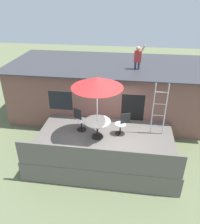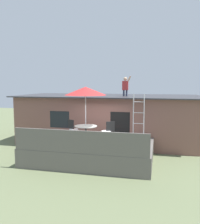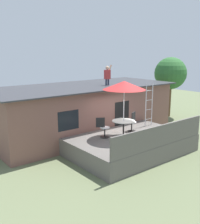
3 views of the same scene
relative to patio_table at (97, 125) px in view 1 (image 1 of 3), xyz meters
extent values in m
plane|color=#66704C|center=(0.29, -0.04, -1.39)|extent=(40.00, 40.00, 0.00)
cube|color=brown|center=(0.29, 3.56, -0.03)|extent=(10.00, 4.00, 2.72)
cube|color=#38383D|center=(0.29, 3.56, 1.36)|extent=(10.50, 4.50, 0.06)
cube|color=black|center=(-1.94, 1.57, 0.16)|extent=(1.10, 0.03, 0.90)
cube|color=black|center=(1.35, 1.57, -0.34)|extent=(1.00, 0.03, 2.00)
cube|color=#605B56|center=(0.29, -0.04, -0.99)|extent=(5.51, 3.83, 0.80)
cube|color=#605B56|center=(0.29, -1.91, -0.14)|extent=(5.41, 0.08, 0.90)
cylinder|color=black|center=(0.00, 0.00, -0.57)|extent=(0.48, 0.48, 0.03)
cylinder|color=black|center=(0.00, 0.00, -0.22)|extent=(0.07, 0.07, 0.71)
cylinder|color=#999E93|center=(0.00, 0.00, 0.14)|extent=(1.04, 1.04, 0.03)
cylinder|color=silver|center=(0.00, 0.00, 0.61)|extent=(0.04, 0.04, 2.40)
cone|color=red|center=(0.00, 0.00, 1.76)|extent=(1.90, 1.90, 0.38)
cylinder|color=silver|center=(2.12, 0.60, 0.51)|extent=(0.04, 0.04, 2.20)
cylinder|color=silver|center=(2.60, 0.60, 0.51)|extent=(0.04, 0.04, 2.20)
cylinder|color=silver|center=(2.36, 0.60, -0.24)|extent=(0.48, 0.03, 0.03)
cylinder|color=silver|center=(2.36, 0.60, 0.26)|extent=(0.48, 0.03, 0.03)
cylinder|color=silver|center=(2.36, 0.60, 0.76)|extent=(0.48, 0.03, 0.03)
cylinder|color=silver|center=(2.36, 0.60, 1.26)|extent=(0.48, 0.03, 0.03)
cylinder|color=#33384C|center=(1.34, 2.85, 1.56)|extent=(0.10, 0.10, 0.34)
cylinder|color=#33384C|center=(1.50, 2.85, 1.56)|extent=(0.10, 0.10, 0.34)
cube|color=#B73333|center=(1.42, 2.85, 1.98)|extent=(0.32, 0.20, 0.50)
sphere|color=tan|center=(1.42, 2.85, 2.34)|extent=(0.20, 0.20, 0.20)
cylinder|color=tan|center=(1.60, 2.85, 2.28)|extent=(0.26, 0.08, 0.44)
cylinder|color=black|center=(-0.74, 0.44, -0.58)|extent=(0.40, 0.40, 0.02)
cylinder|color=black|center=(-0.74, 0.44, -0.36)|extent=(0.06, 0.06, 0.44)
cylinder|color=silver|center=(-0.74, 0.44, -0.13)|extent=(0.44, 0.44, 0.04)
cube|color=black|center=(-0.92, 0.54, 0.11)|extent=(0.37, 0.24, 0.44)
cylinder|color=black|center=(0.89, 0.36, -0.58)|extent=(0.40, 0.40, 0.02)
cylinder|color=black|center=(0.89, 0.36, -0.36)|extent=(0.06, 0.06, 0.44)
cylinder|color=silver|center=(0.89, 0.36, -0.13)|extent=(0.44, 0.44, 0.04)
cube|color=black|center=(1.07, 0.43, 0.11)|extent=(0.39, 0.19, 0.44)
camera|label=1|loc=(1.17, -7.56, 4.72)|focal=36.81mm
camera|label=2|loc=(3.26, -10.75, 2.12)|focal=39.65mm
camera|label=3|loc=(-8.27, -8.71, 3.21)|focal=43.87mm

